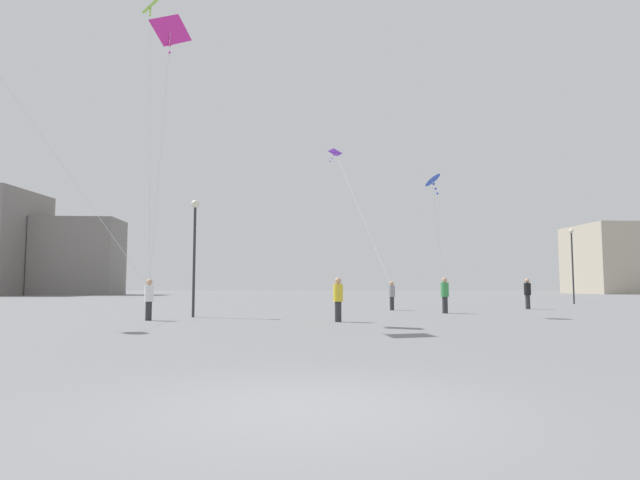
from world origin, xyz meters
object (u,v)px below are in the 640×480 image
object	(u,v)px
lamppost_west	(197,239)
person_in_grey	(394,294)
building_right_hall	(621,259)
person_in_white	(151,298)
lamppost_east	(575,254)
kite_violet_delta	(339,157)
kite_magenta_delta	(172,36)
building_centre_hall	(82,257)
kite_cobalt_diamond	(435,180)
person_in_yellow	(340,297)
person_in_green	(447,293)
person_in_black	(530,292)
kite_lime_delta	(152,12)

from	to	relation	value
lamppost_west	person_in_grey	bearing A→B (deg)	34.90
building_right_hall	person_in_white	bearing A→B (deg)	-129.35
person_in_grey	lamppost_east	world-z (taller)	lamppost_east
kite_violet_delta	building_right_hall	bearing A→B (deg)	47.34
kite_magenta_delta	building_centre_hall	world-z (taller)	building_centre_hall
building_centre_hall	lamppost_west	bearing A→B (deg)	-61.59
building_right_hall	building_centre_hall	bearing A→B (deg)	-172.08
kite_cobalt_diamond	person_in_yellow	bearing A→B (deg)	-139.28
kite_magenta_delta	building_right_hall	bearing A→B (deg)	52.41
person_in_grey	kite_cobalt_diamond	size ratio (longest dim) A/B	0.31
kite_violet_delta	lamppost_west	bearing A→B (deg)	-115.34
person_in_grey	kite_violet_delta	bearing A→B (deg)	35.68
person_in_green	kite_magenta_delta	distance (m)	17.49
building_right_hall	lamppost_east	bearing A→B (deg)	-121.98
person_in_grey	building_right_hall	bearing A→B (deg)	-21.94
kite_cobalt_diamond	kite_violet_delta	xyz separation A→B (m)	(-4.05, 13.77, 4.49)
person_in_yellow	kite_magenta_delta	distance (m)	11.62
building_centre_hall	person_in_green	bearing A→B (deg)	-51.53
person_in_white	lamppost_west	size ratio (longest dim) A/B	0.32
person_in_black	kite_cobalt_diamond	bearing A→B (deg)	118.54
person_in_grey	person_in_white	world-z (taller)	person_in_white
kite_cobalt_diamond	building_centre_hall	bearing A→B (deg)	126.53
person_in_white	person_in_grey	bearing A→B (deg)	-55.74
kite_lime_delta	lamppost_west	size ratio (longest dim) A/B	2.38
person_in_grey	person_in_white	bearing A→B (deg)	144.94
person_in_black	kite_violet_delta	world-z (taller)	kite_violet_delta
kite_lime_delta	kite_cobalt_diamond	size ratio (longest dim) A/B	2.32
person_in_yellow	kite_violet_delta	world-z (taller)	kite_violet_delta
building_right_hall	lamppost_west	world-z (taller)	building_right_hall
kite_lime_delta	building_centre_hall	world-z (taller)	kite_lime_delta
kite_violet_delta	building_centre_hall	xyz separation A→B (m)	(-38.38, 43.50, -5.03)
person_in_green	kite_violet_delta	distance (m)	15.80
kite_lime_delta	kite_violet_delta	distance (m)	18.72
building_centre_hall	person_in_yellow	bearing A→B (deg)	-58.30
person_in_green	kite_magenta_delta	xyz separation A→B (m)	(-11.89, -8.59, 9.53)
person_in_green	kite_cobalt_diamond	distance (m)	6.02
kite_lime_delta	kite_cobalt_diamond	bearing A→B (deg)	11.78
kite_magenta_delta	building_right_hall	world-z (taller)	building_right_hall
person_in_grey	lamppost_west	size ratio (longest dim) A/B	0.31
building_centre_hall	building_right_hall	size ratio (longest dim) A/B	0.83
building_centre_hall	lamppost_west	size ratio (longest dim) A/B	2.37
person_in_black	lamppost_east	distance (m)	11.65
kite_violet_delta	building_centre_hall	bearing A→B (deg)	131.42
kite_cobalt_diamond	person_in_green	bearing A→B (deg)	66.97
person_in_grey	kite_magenta_delta	distance (m)	18.18
kite_cobalt_diamond	building_right_hall	world-z (taller)	building_right_hall
building_right_hall	person_in_green	bearing A→B (deg)	-124.66
lamppost_east	building_centre_hall	bearing A→B (deg)	144.13
kite_lime_delta	kite_cobalt_diamond	xyz separation A→B (m)	(12.71, 2.65, -6.92)
person_in_yellow	kite_cobalt_diamond	bearing A→B (deg)	-162.82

